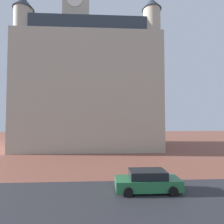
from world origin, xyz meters
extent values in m
plane|color=brown|center=(0.00, 10.00, 0.00)|extent=(120.00, 120.00, 0.00)
cube|color=#2D2D33|center=(0.00, 7.79, 0.00)|extent=(120.00, 7.74, 0.00)
cube|color=#B2A893|center=(-3.46, 30.20, 9.57)|extent=(23.68, 14.30, 19.14)
cube|color=#2D3842|center=(-3.46, 30.20, 20.34)|extent=(21.78, 13.15, 2.40)
cube|color=#B2A893|center=(-6.31, 30.20, 15.03)|extent=(4.51, 4.51, 30.06)
cylinder|color=#B2A893|center=(-13.79, 24.55, 11.32)|extent=(2.80, 2.80, 22.64)
cone|color=#2D3842|center=(-13.79, 24.55, 23.64)|extent=(3.20, 3.20, 2.00)
cylinder|color=#B2A893|center=(6.88, 24.55, 11.60)|extent=(2.80, 2.80, 23.19)
cone|color=#2D3842|center=(6.88, 24.55, 24.19)|extent=(3.20, 3.20, 2.00)
cube|color=#287042|center=(2.09, 9.49, 0.55)|extent=(4.59, 1.72, 0.76)
cube|color=black|center=(2.09, 9.49, 1.21)|extent=(2.57, 1.51, 0.56)
cylinder|color=black|center=(3.61, 10.35, 0.32)|extent=(0.64, 0.22, 0.64)
cylinder|color=black|center=(3.61, 8.63, 0.32)|extent=(0.64, 0.22, 0.64)
cylinder|color=black|center=(0.58, 10.35, 0.32)|extent=(0.64, 0.22, 0.64)
cylinder|color=black|center=(0.58, 8.63, 0.32)|extent=(0.64, 0.22, 0.64)
camera|label=1|loc=(-1.07, -2.89, 5.15)|focal=27.70mm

